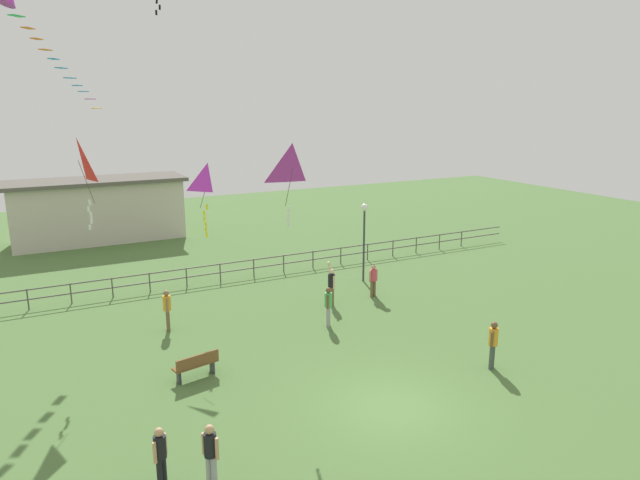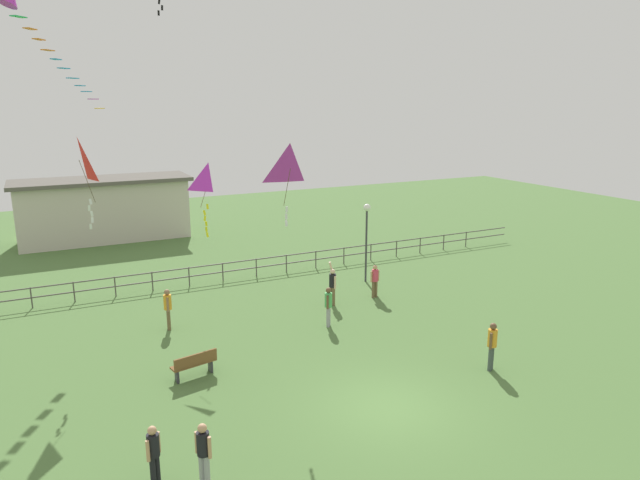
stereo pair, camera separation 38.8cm
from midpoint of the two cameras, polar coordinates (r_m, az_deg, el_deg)
name	(u,v)px [view 2 (the right image)]	position (r m, az deg, el deg)	size (l,w,h in m)	color
ground_plane	(388,408)	(17.67, 7.49, -16.33)	(80.00, 80.00, 0.00)	#4C7038
lamppost	(367,225)	(28.05, 5.08, 1.53)	(0.36, 0.36, 3.95)	#38383D
park_bench	(194,364)	(19.43, -11.88, -12.04)	(1.55, 0.71, 0.85)	brown
person_0	(328,304)	(22.86, 1.34, -6.43)	(0.33, 0.41, 1.63)	#99999E
person_1	(333,284)	(25.17, 1.71, -4.42)	(0.32, 0.51, 1.95)	brown
person_2	(375,279)	(26.28, 5.94, -3.90)	(0.47, 0.29, 1.54)	brown
person_3	(154,452)	(14.58, -15.54, -19.75)	(0.38, 0.34, 1.56)	black
person_4	(203,450)	(14.32, -10.78, -19.98)	(0.30, 0.43, 1.61)	#99999E
person_5	(168,307)	(23.27, -14.53, -6.47)	(0.31, 0.50, 1.66)	brown
person_6	(492,343)	(20.19, 17.38, -9.83)	(0.44, 0.32, 1.68)	#3F4C47
kite_1	(80,163)	(21.17, -22.43, 7.12)	(0.73, 0.83, 3.21)	red
kite_2	(290,170)	(17.49, -2.35, 7.01)	(1.10, 1.34, 2.53)	#B22DB2
kite_3	(209,182)	(22.37, -10.58, 5.77)	(1.06, 1.07, 2.77)	#B22DB2
streamer_kite	(21,11)	(22.37, -27.29, 19.70)	(3.59, 5.50, 3.93)	#B22DB2
waterfront_railing	(228,268)	(29.02, -8.78, -2.81)	(36.00, 0.06, 0.95)	#4C4742
pavilion_building	(104,209)	(39.35, -20.53, 2.94)	(10.86, 4.02, 4.01)	beige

